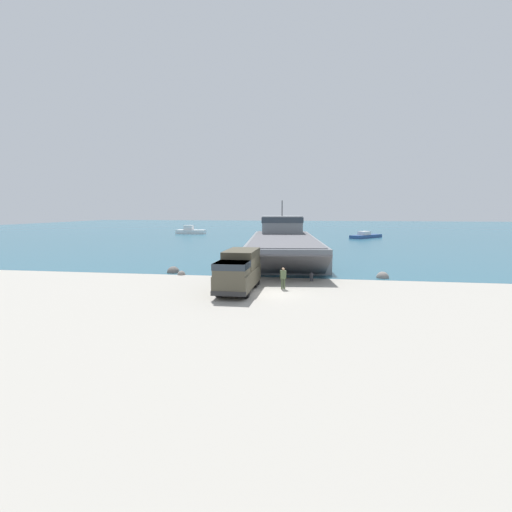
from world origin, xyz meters
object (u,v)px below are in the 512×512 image
at_px(moored_boat_b, 190,231).
at_px(moored_boat_a, 366,236).
at_px(landing_craft, 283,241).
at_px(mooring_bollard, 311,277).
at_px(military_truck, 239,271).
at_px(soldier_on_ramp, 283,277).

bearing_deg(moored_boat_b, moored_boat_a, 78.45).
bearing_deg(landing_craft, moored_boat_b, 116.55).
distance_m(moored_boat_a, moored_boat_b, 42.26).
relative_size(moored_boat_a, moored_boat_b, 1.15).
height_order(moored_boat_b, mooring_bollard, moored_boat_b).
height_order(military_truck, moored_boat_b, military_truck).
distance_m(soldier_on_ramp, moored_boat_a, 58.95).
height_order(moored_boat_a, mooring_bollard, moored_boat_a).
bearing_deg(landing_craft, soldier_on_ramp, -91.00).
bearing_deg(landing_craft, moored_boat_a, 60.23).
relative_size(landing_craft, moored_boat_b, 4.96).
xyz_separation_m(landing_craft, moored_boat_b, (-26.95, 41.58, -1.10)).
relative_size(landing_craft, moored_boat_a, 4.31).
bearing_deg(soldier_on_ramp, military_truck, 88.35).
bearing_deg(moored_boat_a, mooring_bollard, -61.36).
relative_size(moored_boat_a, mooring_bollard, 11.40).
height_order(landing_craft, moored_boat_b, landing_craft).
bearing_deg(moored_boat_b, military_truck, 20.47).
height_order(military_truck, mooring_bollard, military_truck).
height_order(landing_craft, soldier_on_ramp, landing_craft).
distance_m(landing_craft, soldier_on_ramp, 24.06).
xyz_separation_m(moored_boat_a, moored_boat_b, (-41.52, 7.86, 0.23)).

